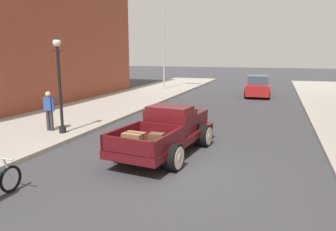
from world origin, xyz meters
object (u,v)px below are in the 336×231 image
object	(u,v)px
pedestrian_sidewalk_left	(49,109)
street_lamp_near	(59,78)
flagpole	(166,25)
hotrod_truck_maroon	(169,130)
car_background_red	(257,87)

from	to	relation	value
pedestrian_sidewalk_left	street_lamp_near	xyz separation A→B (m)	(0.73, -0.15, 1.30)
pedestrian_sidewalk_left	street_lamp_near	distance (m)	1.50
flagpole	hotrod_truck_maroon	bearing A→B (deg)	-70.32
street_lamp_near	flagpole	distance (m)	17.16
car_background_red	hotrod_truck_maroon	bearing A→B (deg)	-97.14
car_background_red	street_lamp_near	distance (m)	16.71
car_background_red	flagpole	size ratio (longest dim) A/B	0.48
pedestrian_sidewalk_left	flagpole	size ratio (longest dim) A/B	0.18
pedestrian_sidewalk_left	street_lamp_near	world-z (taller)	street_lamp_near
street_lamp_near	flagpole	world-z (taller)	flagpole
pedestrian_sidewalk_left	street_lamp_near	size ratio (longest dim) A/B	0.43
hotrod_truck_maroon	street_lamp_near	distance (m)	5.06
hotrod_truck_maroon	street_lamp_near	size ratio (longest dim) A/B	1.32
hotrod_truck_maroon	pedestrian_sidewalk_left	bearing A→B (deg)	173.49
car_background_red	street_lamp_near	size ratio (longest dim) A/B	1.15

